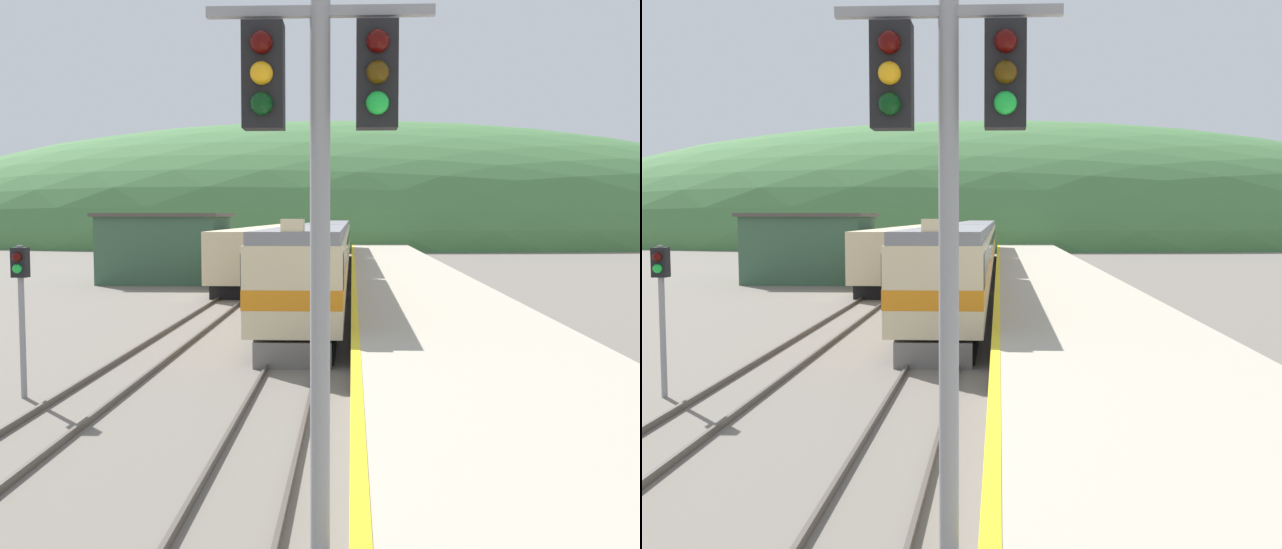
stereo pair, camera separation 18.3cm
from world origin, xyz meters
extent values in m
cube|color=#4C443D|center=(-0.72, 70.00, 0.08)|extent=(0.08, 180.00, 0.16)
cube|color=#4C443D|center=(0.72, 70.00, 0.08)|extent=(0.08, 180.00, 0.16)
cube|color=#4C443D|center=(-5.26, 70.00, 0.08)|extent=(0.08, 180.00, 0.16)
cube|color=#4C443D|center=(-3.83, 70.00, 0.08)|extent=(0.08, 180.00, 0.16)
cube|color=#B2A893|center=(4.98, 50.00, 0.50)|extent=(6.61, 140.00, 1.00)
cube|color=yellow|center=(1.80, 50.00, 1.00)|extent=(0.24, 140.00, 0.01)
ellipsoid|color=#477A42|center=(0.00, 124.64, 0.00)|extent=(162.89, 73.30, 39.71)
cube|color=#385B42|center=(-10.74, 47.82, 2.17)|extent=(7.58, 6.85, 4.34)
cube|color=#47423D|center=(-10.74, 47.82, 4.46)|extent=(8.08, 7.35, 0.24)
cube|color=black|center=(0.00, 29.55, 0.42)|extent=(2.37, 19.66, 0.85)
cube|color=beige|center=(0.00, 29.55, 2.19)|extent=(2.89, 20.91, 2.67)
cube|color=orange|center=(0.00, 29.55, 1.97)|extent=(2.92, 20.93, 0.59)
cube|color=black|center=(0.00, 29.55, 2.77)|extent=(2.92, 19.66, 0.80)
cube|color=slate|center=(0.00, 29.55, 3.72)|extent=(2.72, 20.91, 0.40)
cube|color=black|center=(0.00, 20.23, 2.77)|extent=(2.93, 2.20, 1.07)
cube|color=beige|center=(0.00, 19.55, 4.10)|extent=(0.64, 0.80, 0.36)
cube|color=slate|center=(0.00, 19.30, 0.38)|extent=(2.26, 0.40, 0.77)
cube|color=black|center=(0.00, 50.69, 0.42)|extent=(2.37, 18.38, 0.85)
cube|color=beige|center=(0.00, 50.69, 2.19)|extent=(2.89, 19.56, 2.67)
cube|color=orange|center=(0.00, 50.69, 1.97)|extent=(2.92, 19.58, 0.59)
cube|color=black|center=(0.00, 50.69, 2.77)|extent=(2.92, 18.38, 0.80)
cube|color=slate|center=(0.00, 50.69, 3.72)|extent=(2.72, 19.56, 0.40)
cube|color=black|center=(0.00, 71.15, 0.42)|extent=(2.37, 18.38, 0.85)
cube|color=beige|center=(0.00, 71.15, 2.19)|extent=(2.89, 19.56, 2.67)
cube|color=orange|center=(0.00, 71.15, 1.97)|extent=(2.92, 19.58, 0.59)
cube|color=black|center=(0.00, 71.15, 2.77)|extent=(2.92, 18.38, 0.80)
cube|color=slate|center=(0.00, 71.15, 3.72)|extent=(2.72, 19.56, 0.40)
cube|color=black|center=(-4.55, 56.97, 0.40)|extent=(2.46, 40.22, 0.80)
cube|color=beige|center=(-4.55, 56.97, 2.19)|extent=(2.90, 41.90, 2.78)
cylinder|color=gray|center=(1.38, 5.51, 3.61)|extent=(0.20, 0.20, 7.22)
cube|color=gray|center=(1.38, 5.51, 6.32)|extent=(2.20, 0.10, 0.10)
cube|color=black|center=(0.83, 5.51, 5.71)|extent=(0.40, 0.28, 1.02)
sphere|color=#3C0504|center=(0.83, 5.34, 5.99)|extent=(0.22, 0.22, 0.22)
sphere|color=orange|center=(0.83, 5.34, 5.71)|extent=(0.22, 0.22, 0.22)
sphere|color=black|center=(0.83, 5.34, 5.42)|extent=(0.22, 0.22, 0.22)
cube|color=black|center=(1.93, 5.51, 5.71)|extent=(0.40, 0.28, 1.02)
sphere|color=#3C0504|center=(1.93, 5.34, 5.99)|extent=(0.22, 0.22, 0.22)
sphere|color=#412C05|center=(1.93, 5.34, 5.71)|extent=(0.22, 0.22, 0.22)
sphere|color=green|center=(1.93, 5.34, 5.42)|extent=(0.22, 0.22, 0.22)
cylinder|color=gray|center=(-6.18, 15.54, 1.84)|extent=(0.14, 0.14, 3.67)
cube|color=black|center=(-6.18, 15.54, 3.27)|extent=(0.36, 0.28, 0.71)
sphere|color=#3C0504|center=(-6.18, 15.37, 3.40)|extent=(0.22, 0.22, 0.22)
sphere|color=green|center=(-6.18, 15.37, 3.13)|extent=(0.22, 0.22, 0.22)
camera|label=1|loc=(1.69, -1.84, 4.35)|focal=42.00mm
camera|label=2|loc=(1.88, -1.84, 4.35)|focal=42.00mm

